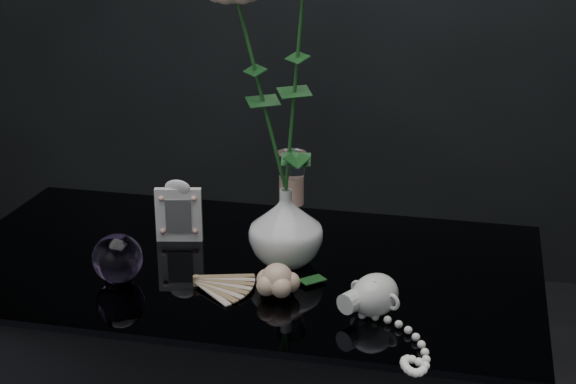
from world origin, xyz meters
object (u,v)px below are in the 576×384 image
(wine_glass, at_px, (291,201))
(pearl_jar, at_px, (375,293))
(loose_rose, at_px, (277,280))
(paperweight, at_px, (117,258))
(vase, at_px, (286,227))
(picture_frame, at_px, (179,210))

(wine_glass, xyz_separation_m, pearl_jar, (0.18, -0.22, -0.06))
(wine_glass, xyz_separation_m, loose_rose, (0.02, -0.20, -0.06))
(paperweight, bearing_deg, wine_glass, 39.09)
(vase, bearing_deg, loose_rose, -83.31)
(paperweight, xyz_separation_m, pearl_jar, (0.44, -0.02, -0.01))
(wine_glass, height_order, picture_frame, wine_glass)
(paperweight, relative_size, loose_rose, 0.53)
(wine_glass, bearing_deg, picture_frame, -176.21)
(wine_glass, bearing_deg, pearl_jar, -50.57)
(vase, height_order, loose_rose, vase)
(vase, bearing_deg, pearl_jar, -41.09)
(pearl_jar, bearing_deg, picture_frame, -177.36)
(loose_rose, bearing_deg, paperweight, 168.14)
(vase, relative_size, wine_glass, 0.75)
(wine_glass, height_order, loose_rose, wine_glass)
(vase, distance_m, picture_frame, 0.22)
(paperweight, xyz_separation_m, loose_rose, (0.27, 0.01, -0.02))
(loose_rose, distance_m, pearl_jar, 0.17)
(vase, distance_m, loose_rose, 0.13)
(picture_frame, bearing_deg, wine_glass, -8.87)
(picture_frame, height_order, pearl_jar, picture_frame)
(paperweight, bearing_deg, picture_frame, 77.96)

